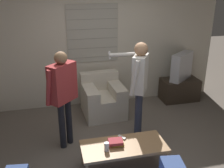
% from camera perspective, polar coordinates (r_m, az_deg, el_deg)
% --- Properties ---
extents(ground_plane, '(16.00, 16.00, 0.00)m').
position_cam_1_polar(ground_plane, '(4.22, 2.55, -15.31)').
color(ground_plane, '#665B51').
extents(wall_back, '(5.20, 0.08, 2.55)m').
position_cam_1_polar(wall_back, '(5.49, -3.05, 8.42)').
color(wall_back, beige).
rests_on(wall_back, ground_plane).
extents(armchair_beige, '(0.82, 0.87, 0.80)m').
position_cam_1_polar(armchair_beige, '(5.27, -2.07, -3.10)').
color(armchair_beige, beige).
rests_on(armchair_beige, ground_plane).
extents(coffee_table, '(1.19, 0.54, 0.39)m').
position_cam_1_polar(coffee_table, '(3.78, 2.56, -13.58)').
color(coffee_table, '#9E754C').
rests_on(coffee_table, ground_plane).
extents(tv_stand, '(0.81, 0.46, 0.49)m').
position_cam_1_polar(tv_stand, '(6.09, 14.44, -1.17)').
color(tv_stand, '#33281E').
rests_on(tv_stand, ground_plane).
extents(tv, '(0.64, 0.55, 0.60)m').
position_cam_1_polar(tv, '(5.91, 14.90, 3.72)').
color(tv, '#B2B2B7').
rests_on(tv, tv_stand).
extents(person_left_standing, '(0.52, 0.78, 1.58)m').
position_cam_1_polar(person_left_standing, '(4.05, -10.73, -0.99)').
color(person_left_standing, black).
rests_on(person_left_standing, ground_plane).
extents(person_right_standing, '(0.61, 0.74, 1.64)m').
position_cam_1_polar(person_right_standing, '(4.29, 5.92, 1.18)').
color(person_right_standing, '#33384C').
rests_on(person_right_standing, ground_plane).
extents(book_stack, '(0.22, 0.17, 0.08)m').
position_cam_1_polar(book_stack, '(3.73, 0.92, -12.57)').
color(book_stack, gold).
rests_on(book_stack, coffee_table).
extents(soda_can, '(0.07, 0.07, 0.13)m').
position_cam_1_polar(soda_can, '(3.61, -1.17, -13.50)').
color(soda_can, silver).
rests_on(soda_can, coffee_table).
extents(spare_remote, '(0.10, 0.13, 0.02)m').
position_cam_1_polar(spare_remote, '(3.89, 2.14, -11.53)').
color(spare_remote, white).
rests_on(spare_remote, coffee_table).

